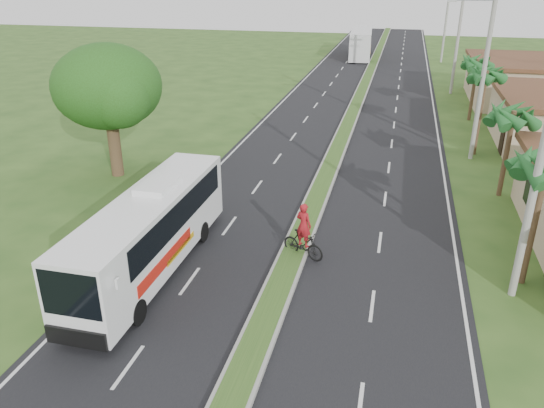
# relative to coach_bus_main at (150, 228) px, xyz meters

# --- Properties ---
(ground) EXTENTS (180.00, 180.00, 0.00)m
(ground) POSITION_rel_coach_bus_main_xyz_m (5.20, -0.49, -1.89)
(ground) COLOR #2C4D1C
(ground) RESTS_ON ground
(road_asphalt) EXTENTS (14.00, 160.00, 0.02)m
(road_asphalt) POSITION_rel_coach_bus_main_xyz_m (5.20, 19.51, -1.88)
(road_asphalt) COLOR black
(road_asphalt) RESTS_ON ground
(median_strip) EXTENTS (1.20, 160.00, 0.18)m
(median_strip) POSITION_rel_coach_bus_main_xyz_m (5.20, 19.51, -1.78)
(median_strip) COLOR gray
(median_strip) RESTS_ON ground
(lane_edge_left) EXTENTS (0.12, 160.00, 0.01)m
(lane_edge_left) POSITION_rel_coach_bus_main_xyz_m (-1.50, 19.51, -1.89)
(lane_edge_left) COLOR silver
(lane_edge_left) RESTS_ON ground
(lane_edge_right) EXTENTS (0.12, 160.00, 0.01)m
(lane_edge_right) POSITION_rel_coach_bus_main_xyz_m (11.90, 19.51, -1.89)
(lane_edge_right) COLOR silver
(lane_edge_right) RESTS_ON ground
(shop_far) EXTENTS (8.60, 11.60, 3.82)m
(shop_far) POSITION_rel_coach_bus_main_xyz_m (19.20, 35.51, 0.04)
(shop_far) COLOR tan
(shop_far) RESTS_ON ground
(palm_verge_b) EXTENTS (2.40, 2.40, 5.05)m
(palm_verge_b) POSITION_rel_coach_bus_main_xyz_m (14.60, 11.51, 2.47)
(palm_verge_b) COLOR #473321
(palm_verge_b) RESTS_ON ground
(palm_verge_c) EXTENTS (2.40, 2.40, 5.85)m
(palm_verge_c) POSITION_rel_coach_bus_main_xyz_m (14.00, 18.51, 3.24)
(palm_verge_c) COLOR #473321
(palm_verge_c) RESTS_ON ground
(palm_verge_d) EXTENTS (2.40, 2.40, 5.25)m
(palm_verge_d) POSITION_rel_coach_bus_main_xyz_m (14.50, 27.51, 2.66)
(palm_verge_d) COLOR #473321
(palm_verge_d) RESTS_ON ground
(shade_tree) EXTENTS (6.30, 6.00, 7.54)m
(shade_tree) POSITION_rel_coach_bus_main_xyz_m (-6.91, 9.53, 3.14)
(shade_tree) COLOR #473321
(shade_tree) RESTS_ON ground
(utility_pole_a) EXTENTS (1.60, 0.28, 11.00)m
(utility_pole_a) POSITION_rel_coach_bus_main_xyz_m (13.70, 1.51, 3.79)
(utility_pole_a) COLOR gray
(utility_pole_a) RESTS_ON ground
(utility_pole_b) EXTENTS (3.20, 0.28, 12.00)m
(utility_pole_b) POSITION_rel_coach_bus_main_xyz_m (13.67, 17.51, 4.37)
(utility_pole_b) COLOR gray
(utility_pole_b) RESTS_ON ground
(utility_pole_c) EXTENTS (1.60, 0.28, 11.00)m
(utility_pole_c) POSITION_rel_coach_bus_main_xyz_m (13.70, 37.51, 3.79)
(utility_pole_c) COLOR gray
(utility_pole_c) RESTS_ON ground
(utility_pole_d) EXTENTS (1.60, 0.28, 10.50)m
(utility_pole_d) POSITION_rel_coach_bus_main_xyz_m (13.70, 57.51, 3.53)
(utility_pole_d) COLOR gray
(utility_pole_d) RESTS_ON ground
(coach_bus_main) EXTENTS (2.30, 10.63, 3.43)m
(coach_bus_main) POSITION_rel_coach_bus_main_xyz_m (0.00, 0.00, 0.00)
(coach_bus_main) COLOR white
(coach_bus_main) RESTS_ON ground
(coach_bus_far) EXTENTS (3.44, 12.54, 3.61)m
(coach_bus_far) POSITION_rel_coach_bus_main_xyz_m (2.99, 59.44, 0.16)
(coach_bus_far) COLOR silver
(coach_bus_far) RESTS_ON ground
(motorcyclist) EXTENTS (2.03, 1.32, 2.46)m
(motorcyclist) POSITION_rel_coach_bus_main_xyz_m (5.62, 2.42, -1.00)
(motorcyclist) COLOR black
(motorcyclist) RESTS_ON ground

